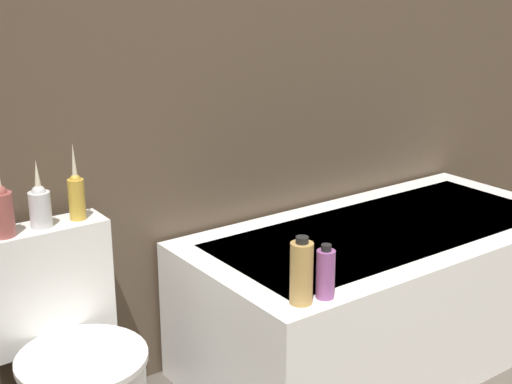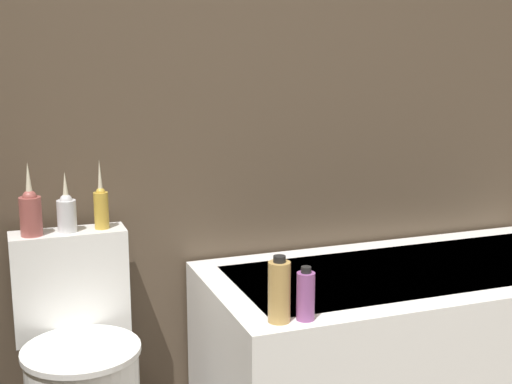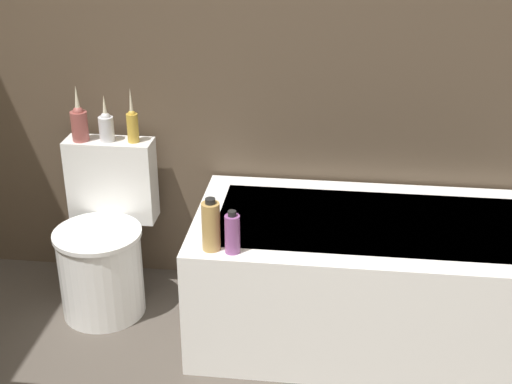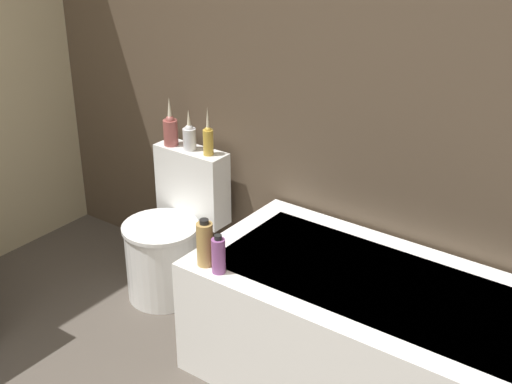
% 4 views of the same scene
% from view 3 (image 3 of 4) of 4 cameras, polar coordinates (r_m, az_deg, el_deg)
% --- Properties ---
extents(wall_back_tiled, '(6.40, 0.06, 2.60)m').
position_cam_3_polar(wall_back_tiled, '(3.20, -1.37, 13.88)').
color(wall_back_tiled, brown).
rests_on(wall_back_tiled, ground_plane).
extents(bathtub, '(1.61, 0.78, 0.56)m').
position_cam_3_polar(bathtub, '(3.14, 10.09, -6.83)').
color(bathtub, white).
rests_on(bathtub, ground).
extents(toilet, '(0.41, 0.53, 0.75)m').
position_cam_3_polar(toilet, '(3.37, -12.05, -4.23)').
color(toilet, white).
rests_on(toilet, ground).
extents(vase_gold, '(0.08, 0.08, 0.26)m').
position_cam_3_polar(vase_gold, '(3.33, -13.96, 5.45)').
color(vase_gold, '#994C47').
rests_on(vase_gold, toilet).
extents(vase_silver, '(0.07, 0.07, 0.22)m').
position_cam_3_polar(vase_silver, '(3.31, -11.90, 5.22)').
color(vase_silver, silver).
rests_on(vase_silver, toilet).
extents(vase_bronze, '(0.05, 0.05, 0.25)m').
position_cam_3_polar(vase_bronze, '(3.27, -9.85, 5.36)').
color(vase_bronze, gold).
rests_on(vase_bronze, toilet).
extents(shampoo_bottle_tall, '(0.07, 0.07, 0.22)m').
position_cam_3_polar(shampoo_bottle_tall, '(2.72, -3.63, -2.71)').
color(shampoo_bottle_tall, tan).
rests_on(shampoo_bottle_tall, bathtub).
extents(shampoo_bottle_short, '(0.06, 0.06, 0.18)m').
position_cam_3_polar(shampoo_bottle_short, '(2.71, -1.91, -3.33)').
color(shampoo_bottle_short, '#8C4C8C').
rests_on(shampoo_bottle_short, bathtub).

